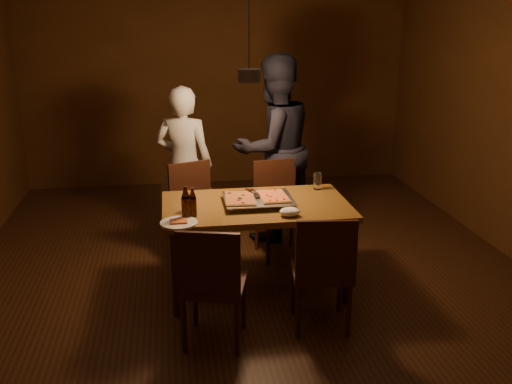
{
  "coord_description": "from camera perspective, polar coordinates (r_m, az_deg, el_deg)",
  "views": [
    {
      "loc": [
        -0.65,
        -4.54,
        2.23
      ],
      "look_at": [
        0.02,
        -0.23,
        0.85
      ],
      "focal_mm": 40.0,
      "sensor_mm": 36.0,
      "label": 1
    }
  ],
  "objects": [
    {
      "name": "pizza_meat",
      "position": [
        4.56,
        -1.59,
        -0.61
      ],
      "size": [
        0.26,
        0.39,
        0.02
      ],
      "primitive_type": "cube",
      "rotation": [
        0.0,
        0.0,
        -0.07
      ],
      "color": "maroon",
      "rests_on": "pizza_tray"
    },
    {
      "name": "plate_slice",
      "position": [
        4.2,
        -7.72,
        -3.07
      ],
      "size": [
        0.27,
        0.27,
        0.03
      ],
      "color": "white",
      "rests_on": "dining_table"
    },
    {
      "name": "pizza_cheese",
      "position": [
        4.61,
        1.72,
        -0.42
      ],
      "size": [
        0.23,
        0.36,
        0.02
      ],
      "primitive_type": "cube",
      "rotation": [
        0.0,
        0.0,
        0.04
      ],
      "color": "gold",
      "rests_on": "pizza_tray"
    },
    {
      "name": "beer_bottle_b",
      "position": [
        4.31,
        -6.36,
        -1.04
      ],
      "size": [
        0.06,
        0.06,
        0.22
      ],
      "color": "black",
      "rests_on": "dining_table"
    },
    {
      "name": "chair_far_left",
      "position": [
        5.35,
        -6.13,
        -0.98
      ],
      "size": [
        0.55,
        0.55,
        0.49
      ],
      "rotation": [
        0.0,
        0.0,
        3.53
      ],
      "color": "#38190F",
      "rests_on": "floor"
    },
    {
      "name": "beer_bottle_a",
      "position": [
        4.27,
        -7.04,
        -1.06
      ],
      "size": [
        0.07,
        0.07,
        0.25
      ],
      "color": "black",
      "rests_on": "dining_table"
    },
    {
      "name": "napkin",
      "position": [
        4.33,
        3.4,
        -1.99
      ],
      "size": [
        0.16,
        0.12,
        0.07
      ],
      "primitive_type": "ellipsoid",
      "color": "white",
      "rests_on": "dining_table"
    },
    {
      "name": "dining_table",
      "position": [
        4.63,
        0.0,
        -2.05
      ],
      "size": [
        1.5,
        0.9,
        0.75
      ],
      "color": "brown",
      "rests_on": "floor"
    },
    {
      "name": "pizza_tray",
      "position": [
        4.6,
        0.22,
        -0.88
      ],
      "size": [
        0.56,
        0.47,
        0.05
      ],
      "primitive_type": "cube",
      "rotation": [
        0.0,
        0.0,
        0.03
      ],
      "color": "silver",
      "rests_on": "dining_table"
    },
    {
      "name": "spatula",
      "position": [
        4.62,
        0.04,
        -0.3
      ],
      "size": [
        0.17,
        0.26,
        0.04
      ],
      "primitive_type": null,
      "rotation": [
        0.0,
        0.0,
        0.35
      ],
      "color": "silver",
      "rests_on": "pizza_tray"
    },
    {
      "name": "diner_white",
      "position": [
        5.71,
        -7.19,
        2.72
      ],
      "size": [
        0.66,
        0.53,
        1.56
      ],
      "primitive_type": "imported",
      "rotation": [
        0.0,
        0.0,
        2.84
      ],
      "color": "silver",
      "rests_on": "floor"
    },
    {
      "name": "pendant_lamp",
      "position": [
        4.61,
        -0.69,
        11.72
      ],
      "size": [
        0.18,
        0.18,
        1.1
      ],
      "color": "black",
      "rests_on": "ceiling"
    },
    {
      "name": "water_glass_left",
      "position": [
        4.46,
        -6.6,
        -1.13
      ],
      "size": [
        0.07,
        0.07,
        0.12
      ],
      "primitive_type": "cylinder",
      "color": "silver",
      "rests_on": "dining_table"
    },
    {
      "name": "water_glass_right",
      "position": [
        4.99,
        6.17,
        1.09
      ],
      "size": [
        0.07,
        0.07,
        0.15
      ],
      "primitive_type": "cylinder",
      "color": "silver",
      "rests_on": "dining_table"
    },
    {
      "name": "chair_near_left",
      "position": [
        3.87,
        -4.46,
        -8.41
      ],
      "size": [
        0.51,
        0.51,
        0.49
      ],
      "rotation": [
        0.0,
        0.0,
        -0.26
      ],
      "color": "#38190F",
      "rests_on": "floor"
    },
    {
      "name": "chair_far_right",
      "position": [
        5.41,
        2.2,
        -0.69
      ],
      "size": [
        0.48,
        0.48,
        0.49
      ],
      "rotation": [
        0.0,
        0.0,
        3.29
      ],
      "color": "#38190F",
      "rests_on": "floor"
    },
    {
      "name": "diner_dark",
      "position": [
        5.71,
        1.77,
        4.37
      ],
      "size": [
        1.11,
        1.01,
        1.86
      ],
      "primitive_type": "imported",
      "rotation": [
        0.0,
        0.0,
        3.56
      ],
      "color": "black",
      "rests_on": "floor"
    },
    {
      "name": "chair_near_right",
      "position": [
        4.08,
        6.74,
        -7.06
      ],
      "size": [
        0.47,
        0.47,
        0.49
      ],
      "rotation": [
        0.0,
        0.0,
        -0.11
      ],
      "color": "#38190F",
      "rests_on": "floor"
    },
    {
      "name": "room_shell",
      "position": [
        4.66,
        -0.68,
        7.3
      ],
      "size": [
        6.0,
        6.0,
        6.0
      ],
      "color": "#3A1C0F",
      "rests_on": "ground"
    }
  ]
}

